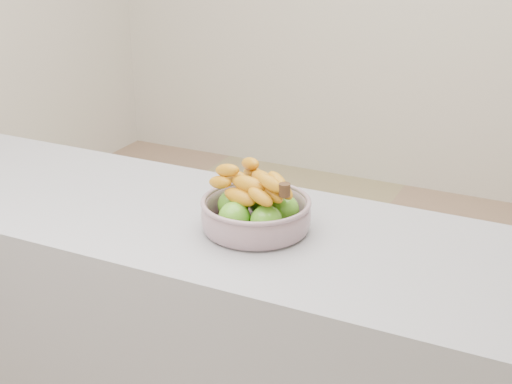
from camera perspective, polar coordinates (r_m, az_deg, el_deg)
ground at (r=2.85m, az=1.13°, el=-13.19°), size 4.00×4.00×0.00m
counter at (r=2.12m, az=-6.49°, el=-12.65°), size 2.00×0.60×0.90m
fruit_bowl at (r=1.76m, az=-0.01°, el=-1.46°), size 0.27×0.27×0.15m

